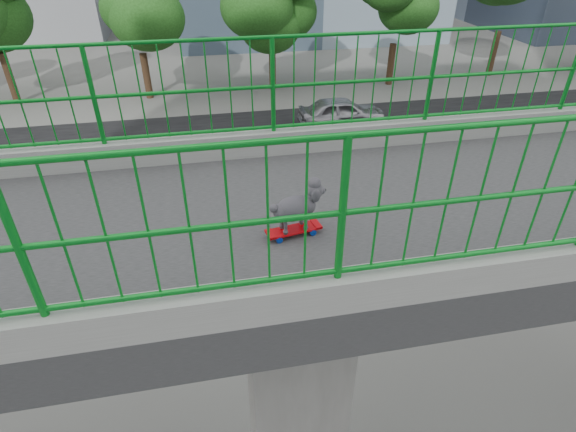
# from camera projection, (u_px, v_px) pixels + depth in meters

# --- Properties ---
(road) EXTENTS (18.00, 90.00, 0.02)m
(road) POSITION_uv_depth(u_px,v_px,m) (231.00, 189.00, 19.14)
(road) COLOR black
(road) RESTS_ON ground
(footbridge) EXTENTS (3.00, 24.00, 7.00)m
(footbridge) POSITION_uv_depth(u_px,v_px,m) (295.00, 333.00, 5.61)
(footbridge) COLOR #2D2D2F
(footbridge) RESTS_ON ground
(railing) EXTENTS (3.00, 24.00, 1.42)m
(railing) POSITION_uv_depth(u_px,v_px,m) (297.00, 192.00, 4.52)
(railing) COLOR gray
(railing) RESTS_ON footbridge
(street_trees) EXTENTS (5.30, 60.40, 7.26)m
(street_trees) POSITION_uv_depth(u_px,v_px,m) (224.00, 14.00, 27.47)
(street_trees) COLOR black
(street_trees) RESTS_ON ground
(skateboard) EXTENTS (0.24, 0.54, 0.07)m
(skateboard) POSITION_uv_depth(u_px,v_px,m) (294.00, 230.00, 4.25)
(skateboard) COLOR red
(skateboard) RESTS_ON footbridge
(poodle) EXTENTS (0.28, 0.54, 0.45)m
(poodle) POSITION_uv_depth(u_px,v_px,m) (297.00, 206.00, 4.12)
(poodle) COLOR #2C2A2F
(poodle) RESTS_ON skateboard
(car_4) EXTENTS (1.89, 4.70, 1.60)m
(car_4) POSITION_uv_depth(u_px,v_px,m) (342.00, 112.00, 24.54)
(car_4) COLOR gray
(car_4) RESTS_ON ground
(car_5) EXTENTS (1.37, 3.94, 1.30)m
(car_5) POSITION_uv_depth(u_px,v_px,m) (458.00, 261.00, 14.08)
(car_5) COLOR black
(car_5) RESTS_ON ground
(car_6) EXTENTS (2.26, 4.91, 1.36)m
(car_6) POSITION_uv_depth(u_px,v_px,m) (16.00, 249.00, 14.50)
(car_6) COLOR gray
(car_6) RESTS_ON ground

